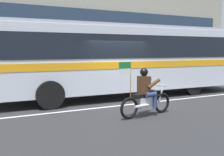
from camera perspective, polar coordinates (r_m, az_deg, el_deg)
ground_plane at (r=10.97m, az=1.18°, el=-5.24°), size 60.00×60.00×0.00m
sidewalk_curb at (r=15.57m, az=-7.81°, el=-1.69°), size 28.00×3.80×0.15m
lane_center_stripe at (r=10.45m, az=2.75°, el=-5.78°), size 26.60×0.14×0.01m
transit_bus at (r=12.23m, az=2.17°, el=4.80°), size 11.82×2.93×3.22m
motorcycle_with_rider at (r=8.71m, az=7.26°, el=-3.76°), size 2.18×0.71×1.78m
fire_hydrant at (r=13.72m, az=-20.13°, el=-1.15°), size 0.22×0.30×0.75m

